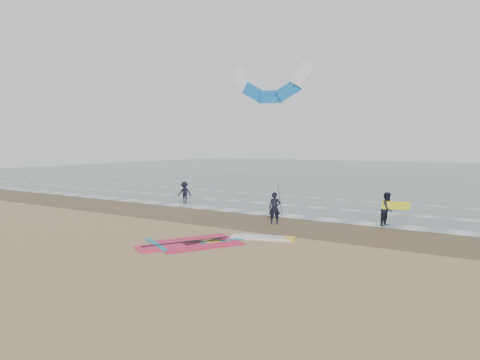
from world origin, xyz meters
The scene contains 11 objects.
ground centered at (0.00, 0.00, 0.00)m, with size 120.00×120.00×0.00m, color tan.
sea_water centered at (0.00, 48.00, 0.01)m, with size 120.00×80.00×0.02m, color #47605E.
wet_sand_band centered at (0.00, 6.00, 0.00)m, with size 120.00×5.00×0.01m, color brown.
foam_waterline centered at (0.00, 10.44, 0.03)m, with size 120.00×9.15×0.02m.
windsurf_rig centered at (-0.04, 0.95, 0.04)m, with size 5.49×5.20×0.13m.
person_standing centered at (0.14, 5.83, 0.80)m, with size 0.58×0.38×1.59m, color black.
person_walking centered at (5.07, 8.22, 0.83)m, with size 0.81×0.63×1.66m, color black.
person_wading centered at (-9.95, 11.11, 0.81)m, with size 1.04×0.60×1.61m, color black.
held_pole centered at (0.44, 5.83, 1.17)m, with size 0.17×0.86×1.82m.
carried_kiteboard centered at (5.47, 8.12, 1.05)m, with size 1.30×0.51×0.39m.
surf_kite centered at (-5.02, 15.11, 8.15)m, with size 8.25×4.25×8.80m.
Camera 1 is at (9.84, -13.05, 4.00)m, focal length 32.00 mm.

